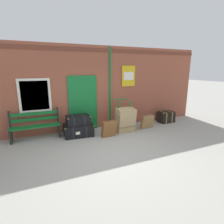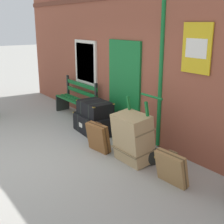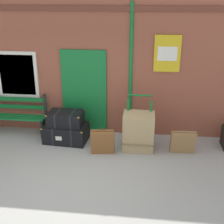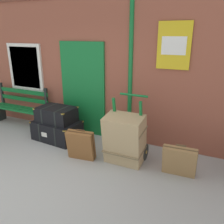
{
  "view_description": "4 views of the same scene",
  "coord_description": "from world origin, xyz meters",
  "px_view_note": "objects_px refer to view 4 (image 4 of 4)",
  "views": [
    {
      "loc": [
        -1.85,
        -4.22,
        2.34
      ],
      "look_at": [
        0.78,
        1.76,
        0.77
      ],
      "focal_mm": 28.84,
      "sensor_mm": 36.0,
      "label": 1
    },
    {
      "loc": [
        5.19,
        -1.72,
        2.46
      ],
      "look_at": [
        0.36,
        1.73,
        0.72
      ],
      "focal_mm": 48.79,
      "sensor_mm": 36.0,
      "label": 2
    },
    {
      "loc": [
        1.37,
        -4.59,
        3.35
      ],
      "look_at": [
        0.63,
        1.68,
        0.86
      ],
      "focal_mm": 48.81,
      "sensor_mm": 36.0,
      "label": 3
    },
    {
      "loc": [
        2.65,
        -1.96,
        2.26
      ],
      "look_at": [
        0.94,
        1.68,
        0.89
      ],
      "focal_mm": 37.28,
      "sensor_mm": 36.0,
      "label": 4
    }
  ],
  "objects_px": {
    "porters_trolley": "(128,145)",
    "large_brown_trunk": "(125,139)",
    "steamer_trunk_middle": "(56,114)",
    "steamer_trunk_base": "(57,130)",
    "suitcase_tan": "(179,161)",
    "platform_bench": "(20,108)",
    "suitcase_oxblood": "(81,145)"
  },
  "relations": [
    {
      "from": "porters_trolley",
      "to": "large_brown_trunk",
      "type": "xyz_separation_m",
      "value": [
        0.0,
        -0.17,
        0.19
      ]
    },
    {
      "from": "porters_trolley",
      "to": "large_brown_trunk",
      "type": "height_order",
      "value": "porters_trolley"
    },
    {
      "from": "suitcase_oxblood",
      "to": "steamer_trunk_base",
      "type": "bearing_deg",
      "value": 151.37
    },
    {
      "from": "steamer_trunk_base",
      "to": "steamer_trunk_middle",
      "type": "relative_size",
      "value": 1.28
    },
    {
      "from": "steamer_trunk_base",
      "to": "suitcase_tan",
      "type": "relative_size",
      "value": 1.88
    },
    {
      "from": "steamer_trunk_base",
      "to": "steamer_trunk_middle",
      "type": "xyz_separation_m",
      "value": [
        0.0,
        0.01,
        0.37
      ]
    },
    {
      "from": "platform_bench",
      "to": "suitcase_oxblood",
      "type": "height_order",
      "value": "platform_bench"
    },
    {
      "from": "suitcase_oxblood",
      "to": "suitcase_tan",
      "type": "distance_m",
      "value": 1.77
    },
    {
      "from": "steamer_trunk_base",
      "to": "platform_bench",
      "type": "bearing_deg",
      "value": 167.1
    },
    {
      "from": "platform_bench",
      "to": "large_brown_trunk",
      "type": "height_order",
      "value": "platform_bench"
    },
    {
      "from": "steamer_trunk_middle",
      "to": "porters_trolley",
      "type": "xyz_separation_m",
      "value": [
        1.73,
        -0.12,
        -0.31
      ]
    },
    {
      "from": "porters_trolley",
      "to": "suitcase_oxblood",
      "type": "bearing_deg",
      "value": -151.6
    },
    {
      "from": "steamer_trunk_base",
      "to": "porters_trolley",
      "type": "xyz_separation_m",
      "value": [
        1.73,
        -0.1,
        0.06
      ]
    },
    {
      "from": "steamer_trunk_base",
      "to": "large_brown_trunk",
      "type": "bearing_deg",
      "value": -9.12
    },
    {
      "from": "porters_trolley",
      "to": "platform_bench",
      "type": "bearing_deg",
      "value": 172.3
    },
    {
      "from": "steamer_trunk_base",
      "to": "porters_trolley",
      "type": "height_order",
      "value": "porters_trolley"
    },
    {
      "from": "steamer_trunk_base",
      "to": "suitcase_oxblood",
      "type": "relative_size",
      "value": 1.78
    },
    {
      "from": "large_brown_trunk",
      "to": "steamer_trunk_middle",
      "type": "bearing_deg",
      "value": 170.43
    },
    {
      "from": "large_brown_trunk",
      "to": "suitcase_tan",
      "type": "xyz_separation_m",
      "value": [
        0.98,
        -0.02,
        -0.19
      ]
    },
    {
      "from": "steamer_trunk_base",
      "to": "suitcase_tan",
      "type": "distance_m",
      "value": 2.73
    },
    {
      "from": "platform_bench",
      "to": "large_brown_trunk",
      "type": "bearing_deg",
      "value": -10.82
    },
    {
      "from": "porters_trolley",
      "to": "suitcase_oxblood",
      "type": "relative_size",
      "value": 2.01
    },
    {
      "from": "large_brown_trunk",
      "to": "suitcase_tan",
      "type": "bearing_deg",
      "value": -1.28
    },
    {
      "from": "suitcase_oxblood",
      "to": "suitcase_tan",
      "type": "xyz_separation_m",
      "value": [
        1.76,
        0.22,
        -0.02
      ]
    },
    {
      "from": "platform_bench",
      "to": "steamer_trunk_middle",
      "type": "relative_size",
      "value": 1.94
    },
    {
      "from": "large_brown_trunk",
      "to": "suitcase_oxblood",
      "type": "xyz_separation_m",
      "value": [
        -0.78,
        -0.24,
        -0.18
      ]
    },
    {
      "from": "steamer_trunk_middle",
      "to": "suitcase_tan",
      "type": "bearing_deg",
      "value": -6.6
    },
    {
      "from": "large_brown_trunk",
      "to": "suitcase_tan",
      "type": "relative_size",
      "value": 1.65
    },
    {
      "from": "platform_bench",
      "to": "suitcase_tan",
      "type": "distance_m",
      "value": 4.16
    },
    {
      "from": "platform_bench",
      "to": "suitcase_tan",
      "type": "height_order",
      "value": "platform_bench"
    },
    {
      "from": "porters_trolley",
      "to": "large_brown_trunk",
      "type": "distance_m",
      "value": 0.26
    },
    {
      "from": "large_brown_trunk",
      "to": "suitcase_tan",
      "type": "height_order",
      "value": "large_brown_trunk"
    }
  ]
}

